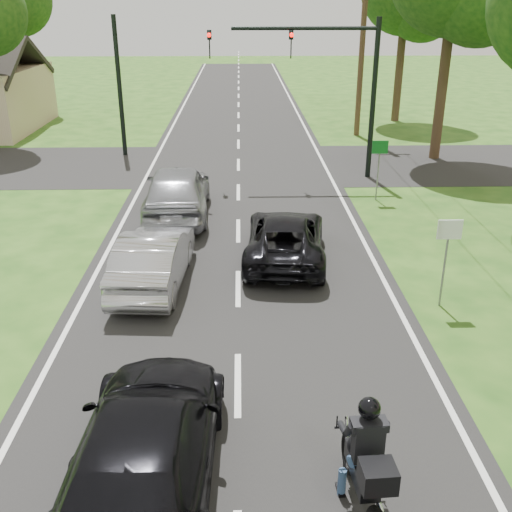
% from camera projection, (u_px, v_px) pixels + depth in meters
% --- Properties ---
extents(ground, '(140.00, 140.00, 0.00)m').
position_uv_depth(ground, '(238.00, 384.00, 11.10)').
color(ground, '#214A14').
rests_on(ground, ground).
extents(road, '(8.00, 100.00, 0.01)m').
position_uv_depth(road, '(238.00, 210.00, 20.28)').
color(road, black).
rests_on(road, ground).
extents(cross_road, '(60.00, 7.00, 0.01)m').
position_uv_depth(cross_road, '(238.00, 165.00, 25.79)').
color(cross_road, black).
rests_on(cross_road, ground).
extents(motorcycle_rider, '(0.62, 2.19, 1.89)m').
position_uv_depth(motorcycle_rider, '(366.00, 471.00, 8.03)').
color(motorcycle_rider, black).
rests_on(motorcycle_rider, ground).
extents(dark_suv, '(2.48, 4.67, 1.25)m').
position_uv_depth(dark_suv, '(285.00, 237.00, 16.21)').
color(dark_suv, black).
rests_on(dark_suv, road).
extents(silver_sedan, '(1.73, 4.29, 1.39)m').
position_uv_depth(silver_sedan, '(153.00, 258.00, 14.72)').
color(silver_sedan, '#B0B0B5').
rests_on(silver_sedan, road).
extents(silver_suv, '(2.13, 5.08, 1.72)m').
position_uv_depth(silver_suv, '(177.00, 191.00, 19.36)').
color(silver_suv, '#929499').
rests_on(silver_suv, road).
extents(dark_car_behind, '(2.21, 5.06, 1.45)m').
position_uv_depth(dark_car_behind, '(146.00, 447.00, 8.48)').
color(dark_car_behind, black).
rests_on(dark_car_behind, road).
extents(traffic_signal, '(6.38, 0.44, 6.00)m').
position_uv_depth(traffic_signal, '(326.00, 70.00, 22.40)').
color(traffic_signal, black).
rests_on(traffic_signal, ground).
extents(signal_pole_far, '(0.20, 0.20, 6.00)m').
position_uv_depth(signal_pole_far, '(120.00, 88.00, 26.32)').
color(signal_pole_far, black).
rests_on(signal_pole_far, ground).
extents(utility_pole_far, '(1.60, 0.28, 10.00)m').
position_uv_depth(utility_pole_far, '(363.00, 32.00, 29.45)').
color(utility_pole_far, brown).
rests_on(utility_pole_far, ground).
extents(sign_white, '(0.55, 0.07, 2.12)m').
position_uv_depth(sign_white, '(448.00, 242.00, 13.32)').
color(sign_white, slate).
rests_on(sign_white, ground).
extents(sign_green, '(0.55, 0.07, 2.12)m').
position_uv_depth(sign_green, '(379.00, 156.00, 20.67)').
color(sign_green, slate).
rests_on(sign_green, ground).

